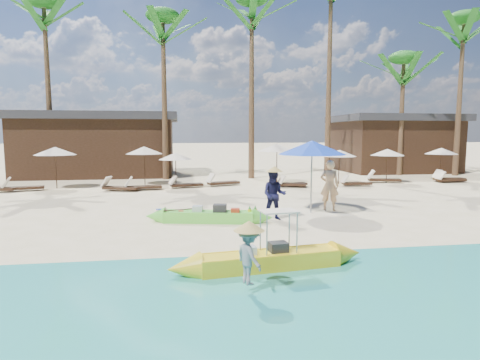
{
  "coord_description": "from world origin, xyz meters",
  "views": [
    {
      "loc": [
        -2.47,
        -11.65,
        2.85
      ],
      "look_at": [
        -0.41,
        2.0,
        1.28
      ],
      "focal_mm": 30.0,
      "sensor_mm": 36.0,
      "label": 1
    }
  ],
  "objects": [
    {
      "name": "palm_7",
      "position": [
        16.57,
        13.68,
        8.99
      ],
      "size": [
        2.08,
        2.08,
        11.08
      ],
      "color": "brown",
      "rests_on": "ground"
    },
    {
      "name": "lounger_9_left",
      "position": [
        13.56,
        10.33,
        0.21
      ],
      "size": [
        1.92,
        0.7,
        0.64
      ],
      "rotation": [
        0.0,
        0.0,
        -0.06
      ],
      "color": "#351F16",
      "rests_on": "ground"
    },
    {
      "name": "vendor_yellow",
      "position": [
        -1.28,
        -4.81,
        0.7
      ],
      "size": [
        0.61,
        0.76,
        1.04
      ],
      "primitive_type": "imported",
      "rotation": [
        0.0,
        0.0,
        1.95
      ],
      "color": "gray",
      "rests_on": "ground"
    },
    {
      "name": "lounger_3_right",
      "position": [
        -10.39,
        9.79,
        0.21
      ],
      "size": [
        1.96,
        1.03,
        0.64
      ],
      "rotation": [
        0.0,
        0.0,
        0.25
      ],
      "color": "#351F16",
      "rests_on": "ground"
    },
    {
      "name": "lounger_7_left",
      "position": [
        3.52,
        9.45,
        0.19
      ],
      "size": [
        1.72,
        0.83,
        0.56
      ],
      "rotation": [
        0.0,
        0.0,
        0.2
      ],
      "color": "#351F16",
      "rests_on": "ground"
    },
    {
      "name": "lounger_4_left",
      "position": [
        -5.56,
        9.12,
        0.21
      ],
      "size": [
        1.97,
        1.12,
        0.64
      ],
      "rotation": [
        0.0,
        0.0,
        -0.3
      ],
      "color": "#351F16",
      "rests_on": "ground"
    },
    {
      "name": "resort_parasol_4",
      "position": [
        -4.45,
        11.59,
        1.95
      ],
      "size": [
        2.1,
        2.1,
        2.17
      ],
      "color": "#351F16",
      "rests_on": "ground"
    },
    {
      "name": "wet_sand_strip",
      "position": [
        0.0,
        -5.0,
        0.0
      ],
      "size": [
        240.0,
        4.5,
        0.01
      ],
      "primitive_type": "cube",
      "color": "tan",
      "rests_on": "ground"
    },
    {
      "name": "lounger_6_left",
      "position": [
        -0.2,
        10.41,
        0.21
      ],
      "size": [
        1.96,
        1.14,
        0.64
      ],
      "rotation": [
        0.0,
        0.0,
        0.32
      ],
      "color": "#351F16",
      "rests_on": "ground"
    },
    {
      "name": "ground",
      "position": [
        0.0,
        0.0,
        0.0
      ],
      "size": [
        240.0,
        240.0,
        0.0
      ],
      "primitive_type": "plane",
      "color": "#FCE4BA",
      "rests_on": "ground"
    },
    {
      "name": "resort_parasol_9",
      "position": [
        13.58,
        11.06,
        1.82
      ],
      "size": [
        1.96,
        1.96,
        2.02
      ],
      "color": "#351F16",
      "rests_on": "ground"
    },
    {
      "name": "palm_6",
      "position": [
        12.84,
        14.52,
        7.05
      ],
      "size": [
        2.08,
        2.08,
        8.51
      ],
      "color": "brown",
      "rests_on": "ground"
    },
    {
      "name": "tourist",
      "position": [
        3.07,
        2.58,
        0.95
      ],
      "size": [
        0.82,
        0.7,
        1.9
      ],
      "primitive_type": "imported",
      "rotation": [
        0.0,
        0.0,
        2.72
      ],
      "color": "tan",
      "rests_on": "ground"
    },
    {
      "name": "palm_5",
      "position": [
        7.45,
        14.38,
        10.82
      ],
      "size": [
        2.08,
        2.08,
        13.6
      ],
      "color": "brown",
      "rests_on": "ground"
    },
    {
      "name": "green_canoe",
      "position": [
        -1.57,
        1.19,
        0.2
      ],
      "size": [
        4.62,
        1.26,
        0.59
      ],
      "rotation": [
        0.0,
        0.0,
        -0.21
      ],
      "color": "#63DF44",
      "rests_on": "ground"
    },
    {
      "name": "palm_2",
      "position": [
        -10.45,
        15.08,
        9.18
      ],
      "size": [
        2.08,
        2.08,
        11.33
      ],
      "color": "brown",
      "rests_on": "ground"
    },
    {
      "name": "lounger_4_right",
      "position": [
        -4.43,
        9.26,
        0.21
      ],
      "size": [
        1.89,
        0.75,
        0.63
      ],
      "rotation": [
        0.0,
        0.0,
        0.1
      ],
      "color": "#351F16",
      "rests_on": "ground"
    },
    {
      "name": "vendor_green",
      "position": [
        0.63,
        1.25,
        0.84
      ],
      "size": [
        0.98,
        0.87,
        1.69
      ],
      "primitive_type": "imported",
      "rotation": [
        0.0,
        0.0,
        -0.33
      ],
      "color": "#131436",
      "rests_on": "ground"
    },
    {
      "name": "resort_parasol_6",
      "position": [
        3.12,
        11.05,
        2.09
      ],
      "size": [
        2.25,
        2.25,
        2.31
      ],
      "color": "#351F16",
      "rests_on": "ground"
    },
    {
      "name": "lounger_8_left",
      "position": [
        9.42,
        10.48,
        0.22
      ],
      "size": [
        2.0,
        1.08,
        0.65
      ],
      "rotation": [
        0.0,
        0.0,
        -0.27
      ],
      "color": "#351F16",
      "rests_on": "ground"
    },
    {
      "name": "resort_parasol_5",
      "position": [
        -2.69,
        9.93,
        1.69
      ],
      "size": [
        1.82,
        1.82,
        1.88
      ],
      "color": "#351F16",
      "rests_on": "ground"
    },
    {
      "name": "palm_3",
      "position": [
        -3.36,
        14.27,
        8.58
      ],
      "size": [
        2.08,
        2.08,
        10.52
      ],
      "color": "brown",
      "rests_on": "ground"
    },
    {
      "name": "resort_parasol_3",
      "position": [
        -8.96,
        10.68,
        1.98
      ],
      "size": [
        2.13,
        2.13,
        2.2
      ],
      "color": "#351F16",
      "rests_on": "ground"
    },
    {
      "name": "lounger_9_right",
      "position": [
        13.38,
        9.89,
        0.2
      ],
      "size": [
        1.8,
        0.6,
        0.61
      ],
      "rotation": [
        0.0,
        0.0,
        0.03
      ],
      "color": "#351F16",
      "rests_on": "ground"
    },
    {
      "name": "resort_parasol_8",
      "position": [
        9.59,
        10.31,
        1.81
      ],
      "size": [
        1.94,
        1.94,
        2.0
      ],
      "color": "#351F16",
      "rests_on": "ground"
    },
    {
      "name": "blue_umbrella",
      "position": [
        2.22,
        2.17,
        2.38
      ],
      "size": [
        2.45,
        2.45,
        2.63
      ],
      "color": "#99999E",
      "rests_on": "ground"
    },
    {
      "name": "pavilion_west",
      "position": [
        -8.0,
        17.5,
        2.19
      ],
      "size": [
        10.8,
        6.6,
        4.3
      ],
      "color": "#351F16",
      "rests_on": "ground"
    },
    {
      "name": "pavilion_east",
      "position": [
        14.0,
        17.5,
        2.2
      ],
      "size": [
        8.8,
        6.6,
        4.3
      ],
      "color": "#351F16",
      "rests_on": "ground"
    },
    {
      "name": "lounger_6_right",
      "position": [
        3.28,
        9.32,
        0.21
      ],
      "size": [
        1.92,
        1.14,
        0.63
      ],
      "rotation": [
        0.0,
        0.0,
        -0.34
      ],
      "color": "#351F16",
      "rests_on": "ground"
    },
    {
      "name": "resort_parasol_7",
      "position": [
        6.54,
        10.09,
        1.78
      ],
      "size": [
        1.92,
        1.92,
        1.98
      ],
      "color": "#351F16",
      "rests_on": "ground"
    },
    {
      "name": "lounger_7_right",
      "position": [
        7.1,
        9.16,
        0.19
      ],
      "size": [
        1.69,
        0.63,
        0.56
      ],
      "rotation": [
        0.0,
        0.0,
        -0.07
      ],
      "color": "#351F16",
      "rests_on": "ground"
    },
    {
      "name": "lounger_5_left",
      "position": [
        -2.25,
        9.85,
        0.2
      ],
      "size": [
        1.88,
        0.95,
        0.61
      ],
      "rotation": [
        0.0,
        0.0,
        0.23
      ],
      "color": "#351F16",
      "rests_on": "ground"
    },
    {
      "name": "yellow_canoe",
      "position": [
        -0.61,
        -3.57,
        0.2
      ],
      "size": [
        4.83,
        1.0,
        1.26
      ],
      "rotation": [
        0.0,
        0.0,
        0.12
      ],
      "color": "yellow",
      "rests_on": "ground"
    },
    {
      "name": "palm_4",
      "position": [
        2.15,
        14.01,
        9.45
      ],
      "size": [
        2.08,
        2.08,
        11.7
      ],
      "color": "brown",
      "rests_on": "ground"
    }
  ]
}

